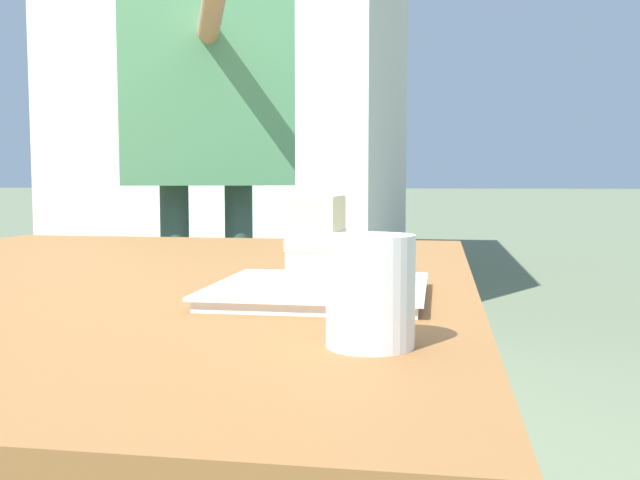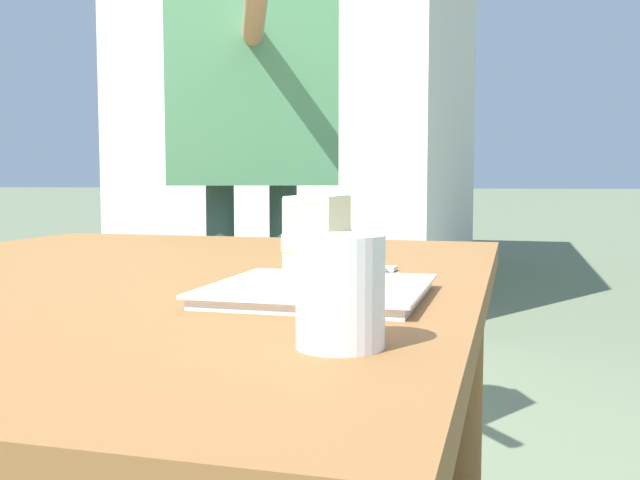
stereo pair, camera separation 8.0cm
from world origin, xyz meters
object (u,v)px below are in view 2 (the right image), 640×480
cake_slice (318,239)px  dessert_fork (379,273)px  coffee_cup (340,290)px  diner_person (251,86)px  dessert_plate (320,291)px  patio_table (128,335)px

cake_slice → dessert_fork: size_ratio=0.63×
coffee_cup → diner_person: size_ratio=0.05×
coffee_cup → dessert_plate: bearing=19.0°
dessert_plate → dessert_fork: dessert_plate is taller
patio_table → dessert_fork: 0.38m
dessert_fork → diner_person: (0.95, 0.54, 0.39)m
patio_table → cake_slice: size_ratio=11.91×
dessert_fork → diner_person: diner_person is taller
coffee_cup → diner_person: 1.53m
patio_table → cake_slice: 0.40m
patio_table → coffee_cup: coffee_cup is taller
dessert_plate → patio_table: bearing=63.8°
patio_table → dessert_plate: bearing=-116.2°
dessert_plate → cake_slice: cake_slice is taller
patio_table → cake_slice: (-0.15, -0.33, 0.16)m
patio_table → dessert_plate: 0.39m
cake_slice → coffee_cup: 0.25m
coffee_cup → diner_person: (1.37, 0.59, 0.35)m
cake_slice → patio_table: bearing=65.3°
cake_slice → coffee_cup: bearing=-160.8°
dessert_fork → coffee_cup: bearing=-173.6°
dessert_fork → cake_slice: bearing=169.0°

